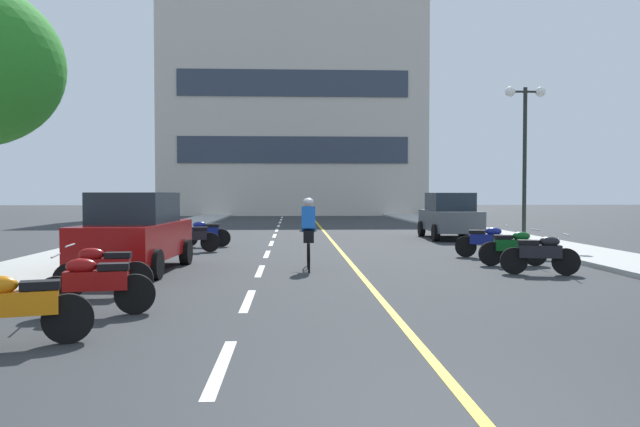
{
  "coord_description": "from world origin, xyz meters",
  "views": [
    {
      "loc": [
        -1.26,
        -4.48,
        1.8
      ],
      "look_at": [
        -0.31,
        16.65,
        1.12
      ],
      "focal_mm": 35.14,
      "sensor_mm": 36.0,
      "label": 1
    }
  ],
  "objects_px": {
    "parked_car_mid": "(450,216)",
    "motorcycle_5": "(487,241)",
    "motorcycle_4": "(514,247)",
    "cyclist_rider": "(308,232)",
    "motorcycle_3": "(540,254)",
    "motorcycle_2": "(103,269)",
    "motorcycle_1": "(95,284)",
    "motorcycle_6": "(191,237)",
    "street_lamp_mid": "(525,129)",
    "parked_car_near": "(135,232)",
    "motorcycle_0": "(16,307)",
    "motorcycle_7": "(205,233)"
  },
  "relations": [
    {
      "from": "motorcycle_2",
      "to": "motorcycle_4",
      "type": "bearing_deg",
      "value": 25.37
    },
    {
      "from": "motorcycle_4",
      "to": "motorcycle_5",
      "type": "xyz_separation_m",
      "value": [
        -0.06,
        1.98,
        0.0
      ]
    },
    {
      "from": "cyclist_rider",
      "to": "motorcycle_4",
      "type": "bearing_deg",
      "value": 5.6
    },
    {
      "from": "motorcycle_0",
      "to": "motorcycle_6",
      "type": "height_order",
      "value": "same"
    },
    {
      "from": "parked_car_mid",
      "to": "motorcycle_3",
      "type": "distance_m",
      "value": 11.03
    },
    {
      "from": "parked_car_mid",
      "to": "motorcycle_3",
      "type": "relative_size",
      "value": 2.52
    },
    {
      "from": "motorcycle_5",
      "to": "motorcycle_6",
      "type": "xyz_separation_m",
      "value": [
        -8.5,
        2.01,
        0.0
      ]
    },
    {
      "from": "motorcycle_3",
      "to": "motorcycle_5",
      "type": "distance_m",
      "value": 3.68
    },
    {
      "from": "motorcycle_0",
      "to": "motorcycle_6",
      "type": "distance_m",
      "value": 11.79
    },
    {
      "from": "motorcycle_1",
      "to": "motorcycle_2",
      "type": "height_order",
      "value": "same"
    },
    {
      "from": "street_lamp_mid",
      "to": "parked_car_mid",
      "type": "distance_m",
      "value": 4.52
    },
    {
      "from": "motorcycle_1",
      "to": "parked_car_mid",
      "type": "bearing_deg",
      "value": 59.01
    },
    {
      "from": "motorcycle_7",
      "to": "parked_car_mid",
      "type": "bearing_deg",
      "value": 20.3
    },
    {
      "from": "motorcycle_5",
      "to": "motorcycle_2",
      "type": "bearing_deg",
      "value": -144.88
    },
    {
      "from": "motorcycle_2",
      "to": "motorcycle_7",
      "type": "height_order",
      "value": "same"
    },
    {
      "from": "motorcycle_5",
      "to": "cyclist_rider",
      "type": "relative_size",
      "value": 0.94
    },
    {
      "from": "parked_car_mid",
      "to": "motorcycle_2",
      "type": "relative_size",
      "value": 2.49
    },
    {
      "from": "motorcycle_0",
      "to": "motorcycle_4",
      "type": "bearing_deg",
      "value": 41.86
    },
    {
      "from": "cyclist_rider",
      "to": "motorcycle_1",
      "type": "bearing_deg",
      "value": -121.15
    },
    {
      "from": "motorcycle_5",
      "to": "street_lamp_mid",
      "type": "bearing_deg",
      "value": 59.28
    },
    {
      "from": "motorcycle_3",
      "to": "motorcycle_6",
      "type": "bearing_deg",
      "value": 146.34
    },
    {
      "from": "motorcycle_3",
      "to": "motorcycle_4",
      "type": "relative_size",
      "value": 0.99
    },
    {
      "from": "cyclist_rider",
      "to": "motorcycle_6",
      "type": "bearing_deg",
      "value": 127.61
    },
    {
      "from": "motorcycle_4",
      "to": "cyclist_rider",
      "type": "bearing_deg",
      "value": -174.4
    },
    {
      "from": "motorcycle_3",
      "to": "motorcycle_4",
      "type": "xyz_separation_m",
      "value": [
        0.01,
        1.71,
        0.0
      ]
    },
    {
      "from": "parked_car_mid",
      "to": "motorcycle_5",
      "type": "distance_m",
      "value": 7.37
    },
    {
      "from": "motorcycle_1",
      "to": "motorcycle_0",
      "type": "bearing_deg",
      "value": -99.99
    },
    {
      "from": "motorcycle_2",
      "to": "motorcycle_3",
      "type": "height_order",
      "value": "same"
    },
    {
      "from": "parked_car_mid",
      "to": "motorcycle_4",
      "type": "relative_size",
      "value": 2.48
    },
    {
      "from": "motorcycle_7",
      "to": "motorcycle_0",
      "type": "bearing_deg",
      "value": -91.26
    },
    {
      "from": "motorcycle_2",
      "to": "motorcycle_5",
      "type": "relative_size",
      "value": 1.02
    },
    {
      "from": "parked_car_mid",
      "to": "motorcycle_6",
      "type": "bearing_deg",
      "value": -150.35
    },
    {
      "from": "motorcycle_4",
      "to": "motorcycle_6",
      "type": "relative_size",
      "value": 1.0
    },
    {
      "from": "motorcycle_4",
      "to": "motorcycle_7",
      "type": "distance_m",
      "value": 10.27
    },
    {
      "from": "parked_car_mid",
      "to": "motorcycle_5",
      "type": "xyz_separation_m",
      "value": [
        -0.82,
        -7.31,
        -0.44
      ]
    },
    {
      "from": "motorcycle_2",
      "to": "motorcycle_1",
      "type": "bearing_deg",
      "value": -76.78
    },
    {
      "from": "motorcycle_2",
      "to": "motorcycle_4",
      "type": "relative_size",
      "value": 1.0
    },
    {
      "from": "street_lamp_mid",
      "to": "motorcycle_5",
      "type": "height_order",
      "value": "street_lamp_mid"
    },
    {
      "from": "parked_car_near",
      "to": "motorcycle_6",
      "type": "height_order",
      "value": "parked_car_near"
    },
    {
      "from": "street_lamp_mid",
      "to": "parked_car_near",
      "type": "distance_m",
      "value": 14.46
    },
    {
      "from": "motorcycle_6",
      "to": "motorcycle_7",
      "type": "relative_size",
      "value": 1.0
    },
    {
      "from": "motorcycle_7",
      "to": "motorcycle_1",
      "type": "bearing_deg",
      "value": -89.86
    },
    {
      "from": "motorcycle_7",
      "to": "cyclist_rider",
      "type": "distance_m",
      "value": 7.21
    },
    {
      "from": "motorcycle_2",
      "to": "motorcycle_3",
      "type": "xyz_separation_m",
      "value": [
        8.78,
        2.47,
        0.0
      ]
    },
    {
      "from": "motorcycle_0",
      "to": "motorcycle_6",
      "type": "xyz_separation_m",
      "value": [
        0.16,
        11.79,
        0.0
      ]
    },
    {
      "from": "street_lamp_mid",
      "to": "motorcycle_7",
      "type": "xyz_separation_m",
      "value": [
        -11.25,
        -0.95,
        -3.62
      ]
    },
    {
      "from": "motorcycle_7",
      "to": "motorcycle_3",
      "type": "bearing_deg",
      "value": -42.14
    },
    {
      "from": "motorcycle_1",
      "to": "motorcycle_7",
      "type": "distance_m",
      "value": 11.83
    },
    {
      "from": "motorcycle_0",
      "to": "motorcycle_4",
      "type": "height_order",
      "value": "same"
    },
    {
      "from": "parked_car_near",
      "to": "motorcycle_0",
      "type": "relative_size",
      "value": 2.6
    }
  ]
}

